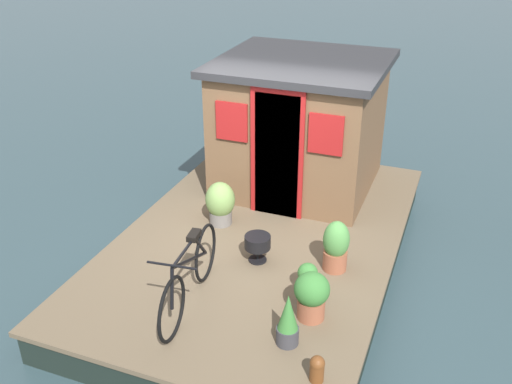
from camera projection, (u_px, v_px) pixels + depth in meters
name	position (u px, v px, depth m)	size (l,w,h in m)	color
ground_plane	(261.00, 263.00, 7.62)	(60.00, 60.00, 0.00)	#2D4247
houseboat_deck	(262.00, 248.00, 7.51)	(5.34, 3.38, 0.45)	brown
houseboat_cabin	(300.00, 124.00, 8.27)	(2.19, 2.30, 1.88)	brown
bicycle	(190.00, 276.00, 5.97)	(1.67, 0.50, 0.79)	black
potted_plant_mint	(307.00, 277.00, 6.22)	(0.22, 0.22, 0.37)	#935138
potted_plant_succulent	(288.00, 321.00, 5.48)	(0.22, 0.22, 0.57)	#38383D
potted_plant_rosemary	(312.00, 295.00, 5.82)	(0.37, 0.37, 0.53)	#935138
potted_plant_fern	(220.00, 203.00, 7.52)	(0.39, 0.39, 0.59)	slate
potted_plant_sage	(336.00, 246.00, 6.58)	(0.30, 0.30, 0.63)	#935138
charcoal_grill	(258.00, 243.00, 6.76)	(0.31, 0.31, 0.34)	black
mooring_bollard	(317.00, 368.00, 5.11)	(0.14, 0.14, 0.27)	brown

